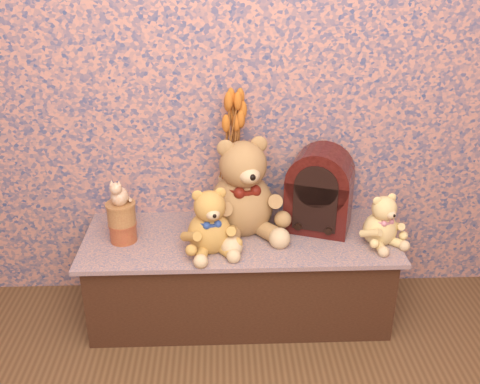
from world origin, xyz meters
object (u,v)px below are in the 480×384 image
at_px(teddy_medium, 209,217).
at_px(biscuit_tin_lower, 123,232).
at_px(teddy_large, 241,182).
at_px(teddy_small, 381,217).
at_px(cat_figurine, 119,191).
at_px(cathedral_radio, 320,189).
at_px(ceramic_vase, 233,199).

height_order(teddy_medium, biscuit_tin_lower, teddy_medium).
distance_m(teddy_large, teddy_small, 0.62).
height_order(biscuit_tin_lower, cat_figurine, cat_figurine).
distance_m(biscuit_tin_lower, cat_figurine, 0.20).
bearing_deg(cathedral_radio, teddy_medium, -140.50).
distance_m(teddy_medium, cathedral_radio, 0.52).
bearing_deg(ceramic_vase, biscuit_tin_lower, -160.57).
height_order(ceramic_vase, biscuit_tin_lower, ceramic_vase).
distance_m(teddy_small, ceramic_vase, 0.66).
bearing_deg(teddy_large, cat_figurine, 172.72).
height_order(teddy_large, cat_figurine, teddy_large).
height_order(cathedral_radio, cat_figurine, cathedral_radio).
bearing_deg(cat_figurine, teddy_small, 8.83).
height_order(teddy_large, biscuit_tin_lower, teddy_large).
bearing_deg(biscuit_tin_lower, teddy_small, -2.82).
xyz_separation_m(teddy_large, ceramic_vase, (-0.04, 0.09, -0.13)).
distance_m(teddy_medium, biscuit_tin_lower, 0.40).
relative_size(teddy_medium, cathedral_radio, 0.79).
bearing_deg(cathedral_radio, teddy_small, -10.40).
height_order(teddy_medium, ceramic_vase, teddy_medium).
xyz_separation_m(cathedral_radio, cat_figurine, (-0.86, -0.09, 0.05)).
xyz_separation_m(teddy_medium, ceramic_vase, (0.10, 0.25, -0.04)).
xyz_separation_m(teddy_small, cat_figurine, (-1.10, 0.05, 0.12)).
distance_m(cathedral_radio, biscuit_tin_lower, 0.88).
xyz_separation_m(teddy_medium, cathedral_radio, (0.49, 0.17, 0.04)).
xyz_separation_m(biscuit_tin_lower, cat_figurine, (0.00, 0.00, 0.20)).
relative_size(teddy_medium, cat_figurine, 2.47).
relative_size(biscuit_tin_lower, cat_figurine, 0.94).
bearing_deg(teddy_medium, teddy_small, -12.16).
bearing_deg(teddy_medium, cathedral_radio, 5.04).
bearing_deg(biscuit_tin_lower, teddy_large, 9.04).
distance_m(teddy_medium, cat_figurine, 0.40).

